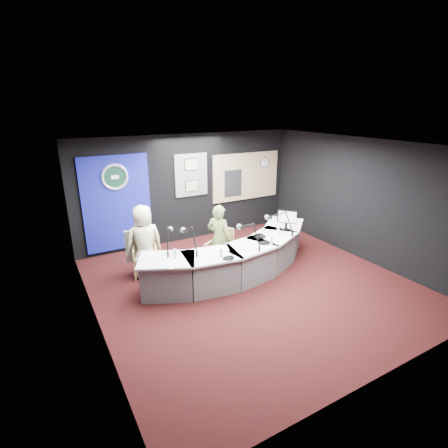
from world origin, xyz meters
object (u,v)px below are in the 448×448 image
armchair_left (145,255)px  armchair_right (219,249)px  broadcast_desk (236,258)px  person_man (144,242)px  person_woman (219,239)px

armchair_left → armchair_right: armchair_right is taller
broadcast_desk → person_man: bearing=152.4°
armchair_left → person_man: person_man is taller
broadcast_desk → armchair_left: bearing=152.4°
broadcast_desk → person_woman: person_woman is taller
armchair_left → person_woman: (1.47, -0.57, 0.29)m
armchair_left → person_woman: 1.60m
person_woman → armchair_left: bearing=35.3°
armchair_left → person_woman: bearing=-5.7°
armchair_right → person_woman: size_ratio=0.69×
armchair_right → person_woman: person_woman is taller
person_man → armchair_right: bearing=159.1°
broadcast_desk → armchair_left: armchair_left is taller
person_man → person_woman: size_ratio=1.03×
broadcast_desk → armchair_right: size_ratio=4.34×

